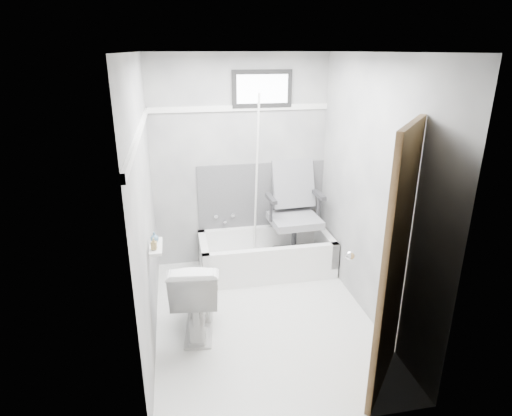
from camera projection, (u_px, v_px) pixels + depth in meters
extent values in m
plane|color=white|center=(263.00, 318.00, 4.10)|extent=(2.60, 2.60, 0.00)
plane|color=silver|center=(265.00, 52.00, 3.27)|extent=(2.60, 2.60, 0.00)
cube|color=slate|center=(240.00, 163.00, 4.88)|extent=(2.00, 0.02, 2.40)
cube|color=slate|center=(310.00, 272.00, 2.49)|extent=(2.00, 0.02, 2.40)
cube|color=slate|center=(145.00, 208.00, 3.50)|extent=(0.02, 2.60, 2.40)
cube|color=slate|center=(372.00, 193.00, 3.86)|extent=(0.02, 2.60, 2.40)
imported|color=white|center=(196.00, 294.00, 3.82)|extent=(0.51, 0.80, 0.74)
cube|color=#4C4C4F|center=(261.00, 195.00, 5.05)|extent=(1.50, 0.02, 0.78)
cube|color=white|center=(240.00, 108.00, 4.65)|extent=(2.00, 0.02, 0.06)
cube|color=white|center=(139.00, 132.00, 3.29)|extent=(0.02, 2.60, 0.06)
cylinder|color=silver|center=(256.00, 181.00, 4.74)|extent=(0.02, 0.32, 1.93)
cube|color=silver|center=(156.00, 247.00, 3.51)|extent=(0.10, 0.32, 0.02)
imported|color=#95804A|center=(154.00, 243.00, 3.41)|extent=(0.05, 0.05, 0.10)
imported|color=slate|center=(154.00, 237.00, 3.54)|extent=(0.08, 0.08, 0.09)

